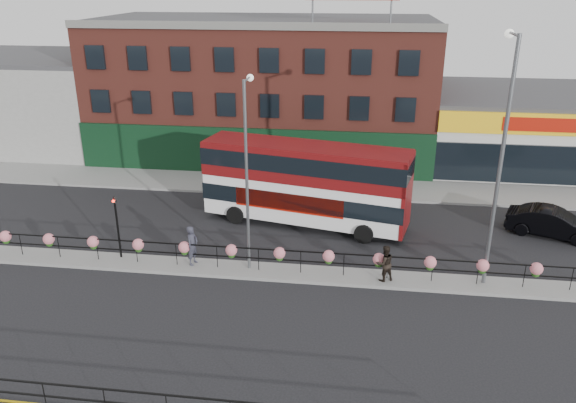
# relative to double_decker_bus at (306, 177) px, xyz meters

# --- Properties ---
(ground) EXTENTS (120.00, 120.00, 0.00)m
(ground) POSITION_rel_double_decker_bus_xyz_m (-0.60, -5.96, -2.84)
(ground) COLOR black
(ground) RESTS_ON ground
(north_pavement) EXTENTS (60.00, 4.00, 0.15)m
(north_pavement) POSITION_rel_double_decker_bus_xyz_m (-0.60, 6.04, -2.77)
(north_pavement) COLOR gray
(north_pavement) RESTS_ON ground
(median) EXTENTS (60.00, 1.60, 0.15)m
(median) POSITION_rel_double_decker_bus_xyz_m (-0.60, -5.96, -2.77)
(median) COLOR gray
(median) RESTS_ON ground
(brick_building) EXTENTS (25.00, 12.21, 10.30)m
(brick_building) POSITION_rel_double_decker_bus_xyz_m (-4.60, 14.00, 2.28)
(brick_building) COLOR brown
(brick_building) RESTS_ON ground
(supermarket) EXTENTS (15.00, 12.25, 5.30)m
(supermarket) POSITION_rel_double_decker_bus_xyz_m (15.40, 13.94, -0.19)
(supermarket) COLOR silver
(supermarket) RESTS_ON ground
(warehouse_west) EXTENTS (15.50, 12.00, 7.30)m
(warehouse_west) POSITION_rel_double_decker_bus_xyz_m (-24.85, 14.04, 0.81)
(warehouse_west) COLOR #969591
(warehouse_west) RESTS_ON ground
(median_railing) EXTENTS (30.04, 0.56, 1.23)m
(median_railing) POSITION_rel_double_decker_bus_xyz_m (-0.60, -5.96, -1.80)
(median_railing) COLOR black
(median_railing) RESTS_ON median
(south_railing) EXTENTS (20.04, 0.05, 1.12)m
(south_railing) POSITION_rel_double_decker_bus_xyz_m (-2.60, -16.06, -1.88)
(south_railing) COLOR black
(south_railing) RESTS_ON south_pavement
(double_decker_bus) EXTENTS (11.74, 5.07, 4.63)m
(double_decker_bus) POSITION_rel_double_decker_bus_xyz_m (0.00, 0.00, 0.00)
(double_decker_bus) COLOR white
(double_decker_bus) RESTS_ON ground
(car) EXTENTS (4.71, 5.77, 1.55)m
(car) POSITION_rel_double_decker_bus_xyz_m (13.34, 0.15, -2.07)
(car) COLOR black
(car) RESTS_ON ground
(pedestrian_a) EXTENTS (0.94, 0.81, 1.96)m
(pedestrian_a) POSITION_rel_double_decker_bus_xyz_m (-4.84, -5.78, -1.71)
(pedestrian_a) COLOR #2F2F3C
(pedestrian_a) RESTS_ON median
(pedestrian_b) EXTENTS (1.35, 1.31, 1.73)m
(pedestrian_b) POSITION_rel_double_decker_bus_xyz_m (4.24, -6.17, -1.83)
(pedestrian_b) COLOR black
(pedestrian_b) RESTS_ON median
(lamp_column_west) EXTENTS (0.32, 1.57, 8.92)m
(lamp_column_west) POSITION_rel_double_decker_bus_xyz_m (-2.09, -5.58, 2.59)
(lamp_column_west) COLOR slate
(lamp_column_west) RESTS_ON median
(lamp_column_east) EXTENTS (0.39, 1.92, 10.92)m
(lamp_column_east) POSITION_rel_double_decker_bus_xyz_m (8.73, -5.49, 3.78)
(lamp_column_east) COLOR slate
(lamp_column_east) RESTS_ON median
(traffic_light_median) EXTENTS (0.15, 0.28, 3.65)m
(traffic_light_median) POSITION_rel_double_decker_bus_xyz_m (-8.60, -5.57, -0.37)
(traffic_light_median) COLOR black
(traffic_light_median) RESTS_ON median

